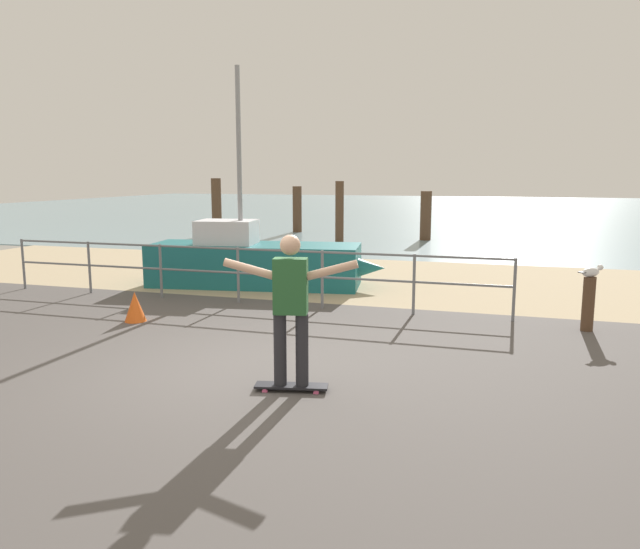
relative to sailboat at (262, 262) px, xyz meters
name	(u,v)px	position (x,y,z in m)	size (l,w,h in m)	color
ground_plane	(198,401)	(1.88, -6.37, -0.52)	(24.00, 10.00, 0.04)	#514C49
beach_strip	(366,278)	(1.88, 1.63, -0.52)	(24.00, 6.00, 0.04)	tan
sea_surface	(460,210)	(1.88, 29.63, -0.52)	(72.00, 50.00, 0.04)	#75939E
railing_fence	(238,266)	(0.25, -1.77, 0.18)	(9.70, 0.05, 1.05)	slate
sailboat	(262,262)	(0.00, 0.00, 0.00)	(5.06, 2.04, 4.54)	#19666B
skateboard	(291,386)	(2.74, -5.83, -0.45)	(0.82, 0.36, 0.08)	black
skateboarder	(291,301)	(2.74, -5.83, 0.50)	(1.43, 0.39, 1.65)	#26262B
bollard_short	(588,305)	(6.14, -2.08, -0.09)	(0.18, 0.18, 0.85)	#513826
seagull	(591,272)	(6.15, -2.07, 0.40)	(0.40, 0.36, 0.18)	white
groyne_post_0	(217,207)	(-6.00, 9.89, 0.58)	(0.38, 0.38, 2.20)	#513826
groyne_post_1	(297,209)	(-3.29, 11.72, 0.42)	(0.37, 0.37, 1.87)	#513826
groyne_post_2	(339,212)	(-0.58, 8.34, 0.54)	(0.29, 0.29, 2.13)	#513826
groyne_post_3	(426,216)	(2.12, 10.14, 0.36)	(0.40, 0.40, 1.76)	#513826
traffic_cone	(135,307)	(-0.74, -3.57, -0.27)	(0.36, 0.36, 0.50)	#E55919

